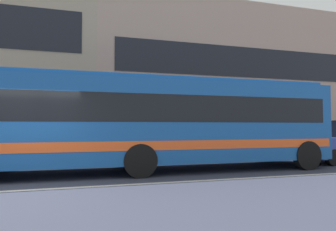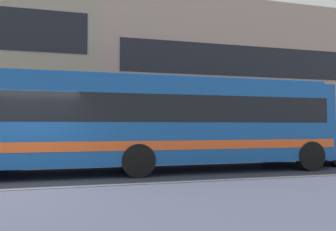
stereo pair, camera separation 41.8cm
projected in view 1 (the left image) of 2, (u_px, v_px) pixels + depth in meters
name	position (u px, v px, depth m)	size (l,w,h in m)	color
ground_plane	(22.00, 191.00, 6.69)	(160.00, 160.00, 0.00)	#353949
lane_centre_line	(22.00, 190.00, 6.69)	(60.00, 0.16, 0.01)	silver
apartment_block_right	(249.00, 86.00, 23.50)	(24.67, 9.20, 9.74)	tan
transit_bus	(157.00, 120.00, 9.78)	(12.28, 2.67, 3.11)	#184E97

